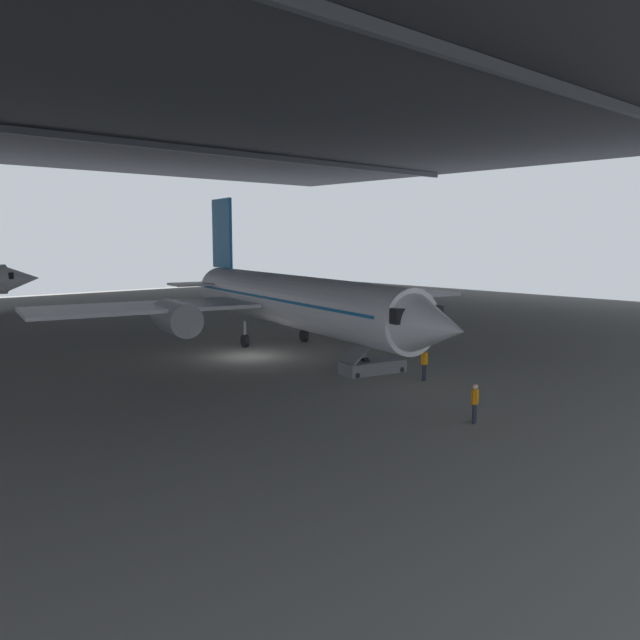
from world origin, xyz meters
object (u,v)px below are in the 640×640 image
crew_worker_by_stairs (424,362)px  airplane_main (287,300)px  boarding_stairs (373,360)px  crew_worker_near_nose (475,401)px

crew_worker_by_stairs → airplane_main: bearing=86.0°
airplane_main → boarding_stairs: (-1.35, -9.27, -2.58)m
crew_worker_near_nose → crew_worker_by_stairs: bearing=53.9°
airplane_main → boarding_stairs: airplane_main is taller
airplane_main → crew_worker_by_stairs: size_ratio=18.92×
airplane_main → crew_worker_near_nose: 19.60m
airplane_main → crew_worker_near_nose: bearing=-106.2°
airplane_main → crew_worker_by_stairs: bearing=-94.0°
crew_worker_near_nose → crew_worker_by_stairs: size_ratio=0.92×
airplane_main → crew_worker_by_stairs: airplane_main is taller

